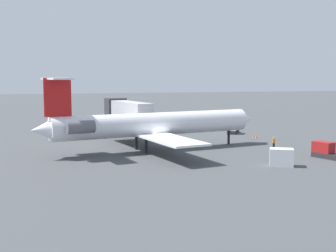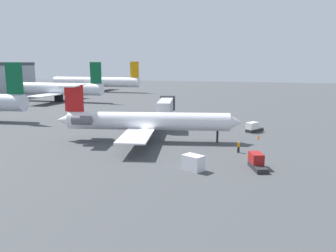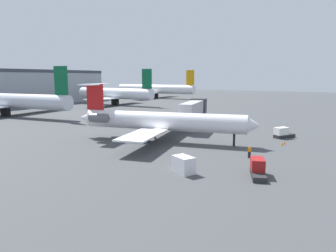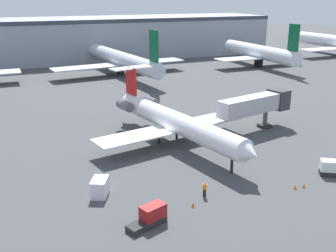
# 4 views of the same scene
# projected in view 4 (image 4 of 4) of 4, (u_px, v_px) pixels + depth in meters

# --- Properties ---
(ground_plane) EXTENTS (400.00, 400.00, 0.10)m
(ground_plane) POSITION_uv_depth(u_px,v_px,m) (161.00, 149.00, 56.15)
(ground_plane) COLOR #424447
(regional_jet) EXTENTS (24.13, 31.25, 9.48)m
(regional_jet) POSITION_uv_depth(u_px,v_px,m) (173.00, 121.00, 57.07)
(regional_jet) COLOR white
(regional_jet) RESTS_ON ground_plane
(jet_bridge) EXTENTS (13.94, 5.64, 5.95)m
(jet_bridge) POSITION_uv_depth(u_px,v_px,m) (259.00, 104.00, 62.87)
(jet_bridge) COLOR #ADADB2
(jet_bridge) RESTS_ON ground_plane
(ground_crew_marshaller) EXTENTS (0.47, 0.39, 1.69)m
(ground_crew_marshaller) POSITION_uv_depth(u_px,v_px,m) (205.00, 189.00, 42.59)
(ground_crew_marshaller) COLOR black
(ground_crew_marshaller) RESTS_ON ground_plane
(baggage_tug_lead) EXTENTS (4.10, 3.40, 1.90)m
(baggage_tug_lead) POSITION_uv_depth(u_px,v_px,m) (334.00, 169.00, 47.58)
(baggage_tug_lead) COLOR #262628
(baggage_tug_lead) RESTS_ON ground_plane
(baggage_tug_trailing) EXTENTS (4.24, 2.64, 1.90)m
(baggage_tug_trailing) POSITION_uv_depth(u_px,v_px,m) (150.00, 217.00, 37.38)
(baggage_tug_trailing) COLOR #262628
(baggage_tug_trailing) RESTS_ON ground_plane
(cargo_container_uld) EXTENTS (2.58, 2.95, 1.92)m
(cargo_container_uld) POSITION_uv_depth(u_px,v_px,m) (100.00, 187.00, 42.82)
(cargo_container_uld) COLOR silver
(cargo_container_uld) RESTS_ON ground_plane
(traffic_cone_near) EXTENTS (0.36, 0.36, 0.55)m
(traffic_cone_near) POSITION_uv_depth(u_px,v_px,m) (295.00, 187.00, 44.39)
(traffic_cone_near) COLOR orange
(traffic_cone_near) RESTS_ON ground_plane
(traffic_cone_mid) EXTENTS (0.36, 0.36, 0.55)m
(traffic_cone_mid) POSITION_uv_depth(u_px,v_px,m) (304.00, 185.00, 44.71)
(traffic_cone_mid) COLOR orange
(traffic_cone_mid) RESTS_ON ground_plane
(traffic_cone_far) EXTENTS (0.36, 0.36, 0.55)m
(traffic_cone_far) POSITION_uv_depth(u_px,v_px,m) (193.00, 204.00, 40.67)
(traffic_cone_far) COLOR orange
(traffic_cone_far) RESTS_ON ground_plane
(terminal_building) EXTENTS (145.95, 24.82, 13.44)m
(terminal_building) POSITION_uv_depth(u_px,v_px,m) (59.00, 40.00, 129.74)
(terminal_building) COLOR #8C939E
(terminal_building) RESTS_ON ground_plane
(parked_airliner_centre) EXTENTS (37.14, 43.88, 13.27)m
(parked_airliner_centre) POSITION_uv_depth(u_px,v_px,m) (120.00, 59.00, 106.70)
(parked_airliner_centre) COLOR silver
(parked_airliner_centre) RESTS_ON ground_plane
(parked_airliner_east_mid) EXTENTS (27.76, 33.03, 13.44)m
(parked_airliner_east_mid) POSITION_uv_depth(u_px,v_px,m) (260.00, 52.00, 118.63)
(parked_airliner_east_mid) COLOR silver
(parked_airliner_east_mid) RESTS_ON ground_plane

